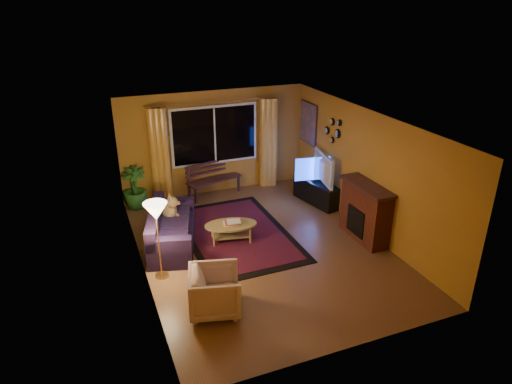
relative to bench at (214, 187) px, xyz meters
name	(u,v)px	position (x,y,z in m)	size (l,w,h in m)	color
floor	(262,247)	(0.11, -2.75, -0.21)	(4.50, 6.00, 0.02)	brown
ceiling	(262,121)	(0.11, -2.75, 2.31)	(4.50, 6.00, 0.02)	white
wall_back	(214,142)	(0.11, 0.26, 1.05)	(4.50, 0.02, 2.50)	#BC802B
wall_left	(137,208)	(-2.15, -2.75, 1.05)	(0.02, 6.00, 2.50)	#BC802B
wall_right	(366,172)	(2.37, -2.75, 1.05)	(0.02, 6.00, 2.50)	#BC802B
window	(215,135)	(0.11, 0.19, 1.25)	(2.00, 0.02, 1.30)	black
curtain_rod	(214,102)	(0.11, 0.15, 2.05)	(0.03, 0.03, 3.20)	#BF8C3F
curtain_left	(160,156)	(-1.24, 0.13, 0.92)	(0.36, 0.36, 2.24)	gold
curtain_right	(268,143)	(1.46, 0.13, 0.92)	(0.36, 0.36, 2.24)	gold
bench	(214,187)	(0.00, 0.00, 0.00)	(1.36, 0.40, 0.41)	#351B1D
potted_plant	(134,188)	(-1.89, 0.00, 0.28)	(0.54, 0.54, 0.97)	#235B1E
sofa	(172,228)	(-1.46, -2.02, 0.18)	(0.80, 1.88, 0.76)	black
dog	(169,207)	(-1.41, -1.60, 0.41)	(0.32, 0.44, 0.48)	olive
armchair	(215,289)	(-1.29, -4.27, 0.19)	(0.76, 0.71, 0.79)	beige
floor_lamp	(159,241)	(-1.89, -3.03, 0.50)	(0.23, 0.23, 1.40)	#BF8C3F
rug	(236,233)	(-0.17, -2.06, -0.19)	(2.02, 3.19, 0.02)	maroon
coffee_table	(231,232)	(-0.36, -2.29, -0.02)	(1.03, 1.03, 0.38)	#A68C4D
tv_console	(317,192)	(2.11, -1.31, 0.06)	(0.42, 1.27, 0.53)	black
television	(319,168)	(2.11, -1.31, 0.66)	(1.17, 0.15, 0.67)	black
fireplace	(365,213)	(2.16, -3.15, 0.35)	(0.40, 1.20, 1.10)	maroon
mirror_cluster	(332,129)	(2.32, -1.45, 1.60)	(0.06, 0.60, 0.56)	black
painting	(308,123)	(2.33, -0.30, 1.45)	(0.04, 0.76, 0.96)	#C46D28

